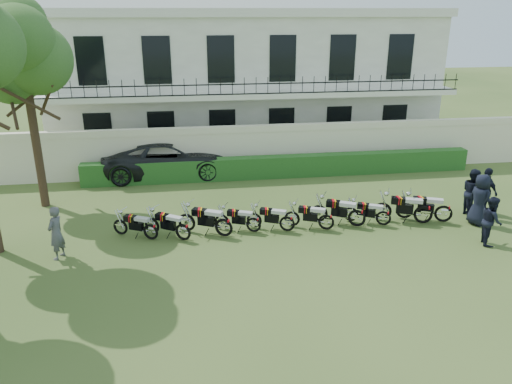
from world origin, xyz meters
TOP-DOWN VIEW (x-y plane):
  - ground at (0.00, 0.00)m, footprint 100.00×100.00m
  - perimeter_wall at (0.00, 8.00)m, footprint 30.00×0.35m
  - hedge at (1.00, 7.20)m, footprint 18.00×0.60m
  - building at (0.00, 13.96)m, footprint 20.40×9.60m
  - tree_west_near at (-8.96, 5.00)m, footprint 3.40×3.20m
  - motorcycle_0 at (-4.69, 1.17)m, footprint 1.58×0.91m
  - motorcycle_1 at (-3.61, 0.95)m, footprint 1.60×1.09m
  - motorcycle_2 at (-2.23, 1.04)m, footprint 1.86×1.04m
  - motorcycle_3 at (-1.18, 1.26)m, footprint 1.59×0.78m
  - motorcycle_4 at (-0.01, 1.15)m, footprint 1.63×0.83m
  - motorcycle_5 at (1.37, 1.08)m, footprint 1.67×0.84m
  - motorcycle_6 at (2.52, 1.19)m, footprint 1.81×1.04m
  - motorcycle_7 at (3.51, 1.15)m, footprint 1.55×0.88m
  - motorcycle_8 at (4.99, 1.11)m, footprint 1.98×0.96m
  - motorcycle_9 at (5.78, 1.11)m, footprint 1.88×0.94m
  - suv at (-4.18, 8.22)m, footprint 6.05×2.91m
  - inspector at (-7.47, 0.26)m, footprint 0.63×0.74m
  - officer_1 at (6.41, -0.73)m, footprint 0.84×0.95m
  - officer_3 at (6.92, 0.80)m, footprint 0.87×1.07m
  - officer_4 at (7.16, 1.68)m, footprint 0.78×0.95m
  - officer_5 at (7.75, 1.75)m, footprint 0.66×1.12m

SIDE VIEW (x-z plane):
  - ground at x=0.00m, z-range 0.00..0.00m
  - motorcycle_3 at x=-1.18m, z-range -0.04..0.88m
  - motorcycle_7 at x=3.51m, z-range -0.04..0.89m
  - motorcycle_0 at x=-4.69m, z-range -0.04..0.91m
  - motorcycle_4 at x=-0.01m, z-range -0.04..0.91m
  - motorcycle_5 at x=1.37m, z-range -0.04..0.93m
  - motorcycle_1 at x=-3.61m, z-range -0.04..0.97m
  - hedge at x=1.00m, z-range 0.00..1.00m
  - motorcycle_6 at x=2.52m, z-range -0.04..1.05m
  - motorcycle_9 at x=5.78m, z-range -0.04..1.05m
  - motorcycle_2 at x=-2.23m, z-range -0.04..1.07m
  - motorcycle_8 at x=4.99m, z-range -0.04..1.10m
  - officer_1 at x=6.41m, z-range 0.00..1.65m
  - suv at x=-4.18m, z-range 0.00..1.66m
  - inspector at x=-7.47m, z-range 0.00..1.71m
  - officer_5 at x=7.75m, z-range 0.00..1.79m
  - officer_4 at x=7.16m, z-range 0.00..1.80m
  - officer_3 at x=6.92m, z-range 0.00..1.89m
  - perimeter_wall at x=0.00m, z-range 0.02..2.32m
  - building at x=0.00m, z-range 0.01..7.41m
  - tree_west_near at x=-8.96m, z-range 1.94..9.84m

